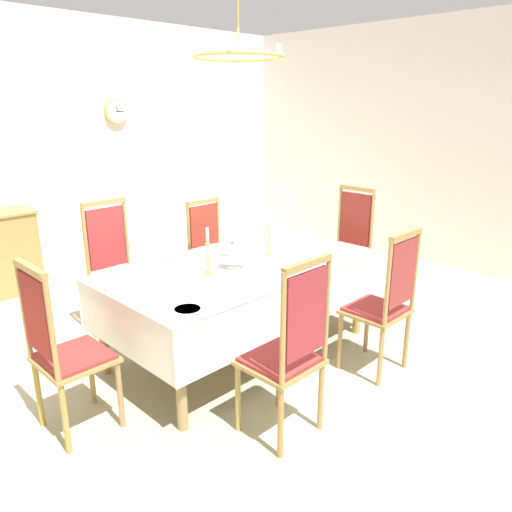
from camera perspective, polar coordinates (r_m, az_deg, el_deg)
name	(u,v)px	position (r m, az deg, el deg)	size (l,w,h in m)	color
ground	(238,351)	(4.27, -2.11, -10.96)	(6.85, 6.07, 0.04)	#AEAC8C
back_wall	(59,147)	(6.39, -21.91, 11.61)	(6.85, 0.08, 3.01)	silver
right_wall	(440,145)	(6.64, 20.61, 11.92)	(0.08, 6.07, 3.01)	silver
dining_table	(241,273)	(3.95, -1.81, -1.98)	(2.16, 1.18, 0.77)	#96774A
tablecloth	(241,276)	(3.96, -1.80, -2.31)	(2.18, 1.20, 0.39)	white
chair_south_a	(289,349)	(2.99, 3.85, -10.69)	(0.44, 0.42, 1.18)	#A28542
chair_north_a	(116,270)	(4.45, -15.92, -1.62)	(0.44, 0.42, 1.21)	olive
chair_south_b	(384,301)	(3.82, 14.66, -5.09)	(0.44, 0.42, 1.14)	#9B7143
chair_north_b	(212,250)	(5.04, -5.10, 0.64)	(0.44, 0.42, 1.07)	#9D774D
chair_head_west	(63,348)	(3.25, -21.53, -9.89)	(0.42, 0.44, 1.14)	#9D7947
chair_head_east	(347,247)	(5.07, 10.53, 1.05)	(0.42, 0.44, 1.21)	#A8733F
soup_tureen	(233,254)	(3.85, -2.73, 0.20)	(0.25, 0.25, 0.21)	white
candlestick_west	(208,255)	(3.68, -5.60, 0.06)	(0.07, 0.07, 0.36)	gold
candlestick_east	(269,239)	(4.11, 1.53, 2.01)	(0.07, 0.07, 0.36)	gold
bowl_near_left	(124,270)	(3.85, -15.04, -1.54)	(0.18, 0.18, 0.04)	white
bowl_near_right	(184,257)	(4.08, -8.33, -0.17)	(0.16, 0.16, 0.03)	white
bowl_far_left	(188,311)	(3.04, -7.95, -6.31)	(0.20, 0.20, 0.04)	white
spoon_primary	(109,275)	(3.83, -16.73, -2.11)	(0.04, 0.18, 0.01)	gold
spoon_secondary	(171,261)	(4.04, -9.84, -0.59)	(0.05, 0.18, 0.01)	gold
mounted_clock	(116,111)	(6.65, -15.94, 15.83)	(0.30, 0.06, 0.30)	#D1B251
chandelier	(238,55)	(3.75, -2.06, 22.25)	(0.66, 0.65, 0.66)	gold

